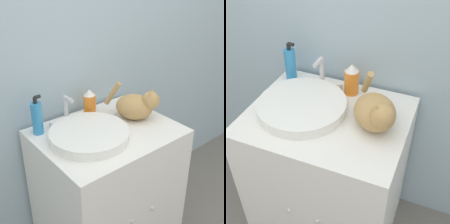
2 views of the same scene
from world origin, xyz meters
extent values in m
cube|color=#9EB7C6|center=(0.00, 0.62, 1.25)|extent=(6.00, 0.05, 2.50)
cube|color=white|center=(0.00, 0.29, 0.41)|extent=(0.71, 0.57, 0.81)
sphere|color=silver|center=(-0.07, 0.00, 0.45)|extent=(0.02, 0.02, 0.02)
sphere|color=silver|center=(0.07, 0.00, 0.45)|extent=(0.02, 0.02, 0.02)
cylinder|color=white|center=(-0.12, 0.28, 0.84)|extent=(0.40, 0.40, 0.05)
cylinder|color=silver|center=(-0.12, 0.49, 0.89)|extent=(0.02, 0.02, 0.15)
cylinder|color=silver|center=(-0.12, 0.45, 0.97)|extent=(0.02, 0.07, 0.02)
cylinder|color=white|center=(-0.21, 0.49, 0.83)|extent=(0.03, 0.03, 0.03)
cylinder|color=white|center=(-0.03, 0.49, 0.83)|extent=(0.03, 0.03, 0.03)
ellipsoid|color=tan|center=(0.21, 0.30, 0.88)|extent=(0.26, 0.27, 0.13)
sphere|color=tan|center=(0.26, 0.23, 0.93)|extent=(0.14, 0.14, 0.10)
cone|color=tan|center=(0.23, 0.22, 0.97)|extent=(0.05, 0.05, 0.04)
cone|color=tan|center=(0.28, 0.25, 0.97)|extent=(0.05, 0.05, 0.04)
cylinder|color=tan|center=(0.14, 0.41, 0.95)|extent=(0.08, 0.10, 0.14)
cylinder|color=#338CCC|center=(-0.29, 0.49, 0.90)|extent=(0.05, 0.05, 0.17)
cylinder|color=black|center=(-0.29, 0.49, 1.00)|extent=(0.02, 0.02, 0.03)
cylinder|color=black|center=(-0.27, 0.49, 1.01)|extent=(0.03, 0.02, 0.02)
cylinder|color=orange|center=(0.04, 0.49, 0.87)|extent=(0.07, 0.07, 0.12)
cone|color=white|center=(0.04, 0.49, 0.95)|extent=(0.06, 0.06, 0.04)
camera|label=1|loc=(-0.86, -0.82, 1.63)|focal=50.00mm
camera|label=2|loc=(0.45, -0.68, 1.69)|focal=50.00mm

